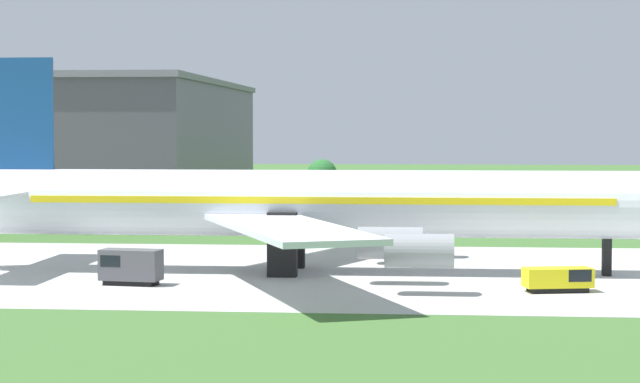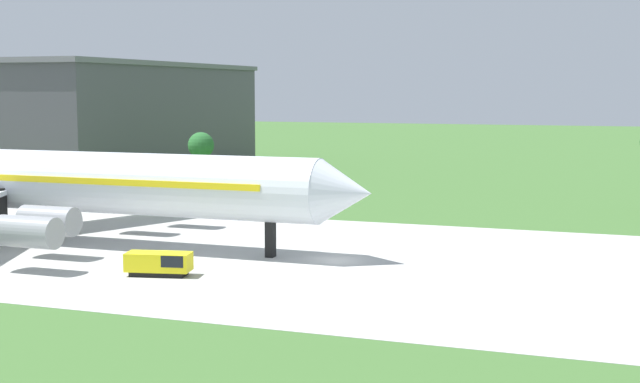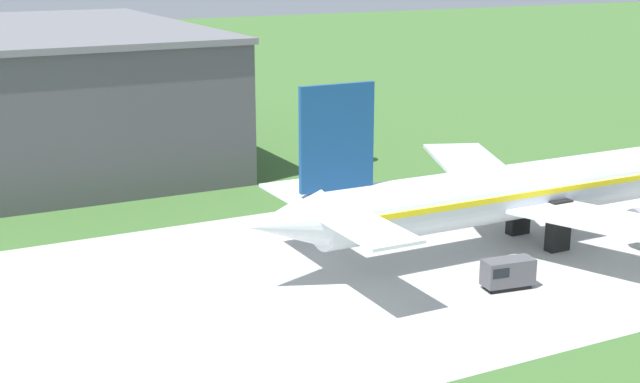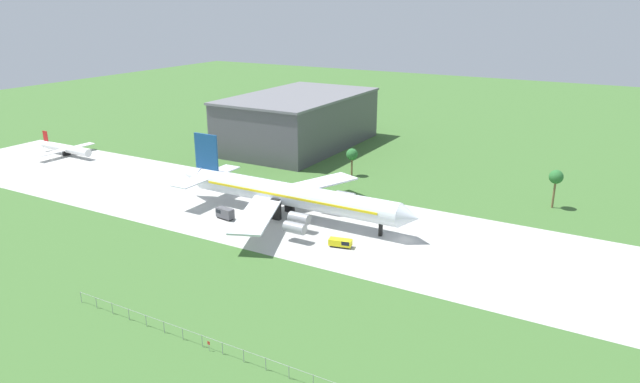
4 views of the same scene
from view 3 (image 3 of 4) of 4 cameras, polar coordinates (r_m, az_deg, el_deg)
name	(u,v)px [view 3 (image 3 of 4)]	position (r m, az deg, el deg)	size (l,w,h in m)	color
jet_airliner	(552,186)	(95.57, 14.62, 0.32)	(68.32, 51.86, 18.28)	silver
baggage_tug	(507,273)	(82.26, 11.85, -5.13)	(4.94, 2.64, 2.79)	black
terminal_building	(62,90)	(136.95, -16.16, 6.25)	(36.72, 61.20, 18.96)	#47474C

